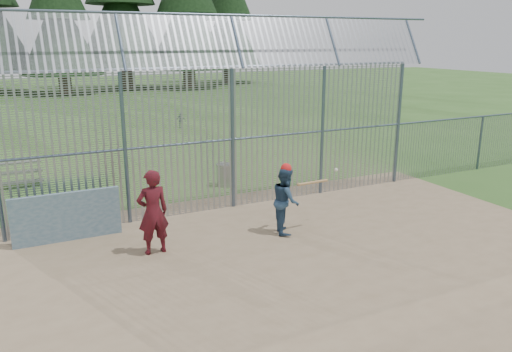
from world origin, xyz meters
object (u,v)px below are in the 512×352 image
onlooker (153,212)px  trash_can (224,174)px  batter (286,200)px  dugout_wall (67,217)px

onlooker → trash_can: size_ratio=2.38×
batter → trash_can: batter is taller
trash_can → onlooker: bearing=-128.8°
batter → trash_can: (0.23, 4.57, -0.47)m
dugout_wall → trash_can: size_ratio=3.05×
batter → trash_can: 4.60m
trash_can → dugout_wall: bearing=-152.1°
dugout_wall → onlooker: (1.68, -1.63, 0.37)m
dugout_wall → onlooker: 2.37m
onlooker → trash_can: onlooker is taller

